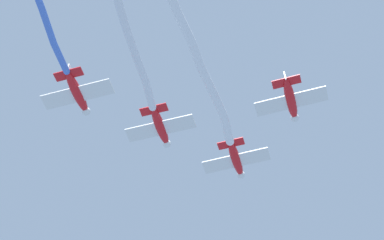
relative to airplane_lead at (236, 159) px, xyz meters
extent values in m
ellipsoid|color=red|center=(0.05, 0.12, -0.01)|extent=(3.03, 5.33, 1.09)
sphere|color=white|center=(-0.92, -2.23, -0.01)|extent=(1.21, 1.21, 0.93)
ellipsoid|color=black|center=(-0.20, -0.49, 0.39)|extent=(1.18, 1.51, 0.58)
cube|color=white|center=(-0.02, -0.05, -0.16)|extent=(7.85, 4.62, 0.15)
cube|color=red|center=(0.90, 2.19, 0.08)|extent=(3.18, 2.09, 0.12)
cube|color=white|center=(0.86, 2.09, 0.65)|extent=(0.59, 1.17, 1.50)
cylinder|color=white|center=(1.63, 4.21, 0.04)|extent=(2.18, 3.57, 1.31)
cylinder|color=white|center=(2.89, 7.17, 0.11)|extent=(2.25, 3.09, 1.06)
cylinder|color=white|center=(4.46, 10.14, -0.01)|extent=(2.68, 3.74, 1.17)
cylinder|color=white|center=(5.99, 13.18, 0.06)|extent=(2.33, 3.19, 1.41)
cylinder|color=white|center=(7.42, 15.88, 0.37)|extent=(2.53, 3.10, 1.40)
sphere|color=white|center=(1.06, 2.58, -0.07)|extent=(0.93, 0.93, 0.93)
sphere|color=white|center=(2.20, 5.84, 0.15)|extent=(0.93, 0.93, 0.93)
sphere|color=white|center=(3.57, 8.50, 0.07)|extent=(0.93, 0.93, 0.93)
sphere|color=white|center=(5.35, 11.79, -0.09)|extent=(0.93, 0.93, 0.93)
sphere|color=white|center=(6.64, 14.58, 0.21)|extent=(0.93, 0.93, 0.93)
sphere|color=white|center=(8.20, 17.19, 0.54)|extent=(0.93, 0.93, 0.93)
ellipsoid|color=red|center=(9.01, 3.89, -0.01)|extent=(2.95, 5.35, 1.09)
sphere|color=white|center=(8.09, 1.52, -0.01)|extent=(1.20, 1.20, 0.93)
ellipsoid|color=black|center=(8.77, 3.27, 0.39)|extent=(1.16, 1.50, 0.58)
cube|color=white|center=(8.95, 3.72, -0.16)|extent=(7.87, 4.51, 0.15)
cube|color=red|center=(9.83, 5.97, 0.08)|extent=(3.19, 2.05, 0.12)
cube|color=white|center=(9.79, 5.87, 0.65)|extent=(0.58, 1.18, 1.50)
cylinder|color=white|center=(10.43, 7.81, 0.12)|extent=(1.94, 3.15, 1.45)
cylinder|color=white|center=(11.44, 10.77, 0.22)|extent=(2.02, 3.32, 1.16)
cylinder|color=white|center=(12.58, 13.89, 0.12)|extent=(1.95, 3.49, 0.86)
cylinder|color=white|center=(13.67, 17.11, 0.12)|extent=(1.81, 3.48, 0.89)
sphere|color=white|center=(9.98, 6.37, -0.07)|extent=(0.81, 0.81, 0.81)
sphere|color=white|center=(10.88, 9.25, 0.32)|extent=(0.81, 0.81, 0.81)
sphere|color=white|center=(12.00, 12.28, 0.11)|extent=(0.81, 0.81, 0.81)
sphere|color=white|center=(13.17, 15.49, 0.14)|extent=(0.81, 0.81, 0.81)
ellipsoid|color=red|center=(-4.64, 8.64, 0.29)|extent=(3.03, 5.33, 1.09)
sphere|color=white|center=(-5.60, 6.29, 0.29)|extent=(1.21, 1.21, 0.93)
ellipsoid|color=black|center=(-4.89, 8.03, 0.69)|extent=(1.18, 1.51, 0.58)
cube|color=white|center=(-4.70, 8.47, 0.14)|extent=(7.85, 4.62, 0.15)
cube|color=red|center=(-3.78, 10.71, 0.38)|extent=(3.18, 2.09, 0.12)
cube|color=white|center=(-3.83, 10.61, 0.95)|extent=(0.59, 1.17, 1.50)
ellipsoid|color=red|center=(17.98, 7.65, -0.31)|extent=(2.99, 5.34, 1.09)
sphere|color=white|center=(17.03, 5.30, -0.31)|extent=(1.20, 1.20, 0.93)
ellipsoid|color=black|center=(17.73, 7.04, 0.09)|extent=(1.17, 1.50, 0.58)
cube|color=white|center=(17.91, 7.49, -0.46)|extent=(7.86, 4.56, 0.15)
cube|color=red|center=(18.81, 9.73, -0.22)|extent=(3.18, 2.07, 0.12)
cube|color=white|center=(18.77, 9.63, 0.35)|extent=(0.58, 1.18, 1.50)
cylinder|color=#4C75DB|center=(19.54, 11.73, -0.45)|extent=(1.87, 3.45, 0.91)
cylinder|color=#4C75DB|center=(20.64, 15.00, -0.29)|extent=(1.91, 3.53, 1.36)
sphere|color=#4C75DB|center=(18.97, 10.12, -0.37)|extent=(0.67, 0.67, 0.67)
sphere|color=#4C75DB|center=(20.11, 13.35, -0.53)|extent=(0.67, 0.67, 0.67)
sphere|color=#4C75DB|center=(21.17, 16.66, -0.05)|extent=(0.67, 0.67, 0.67)
camera|label=1|loc=(9.23, 40.95, -49.81)|focal=52.78mm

